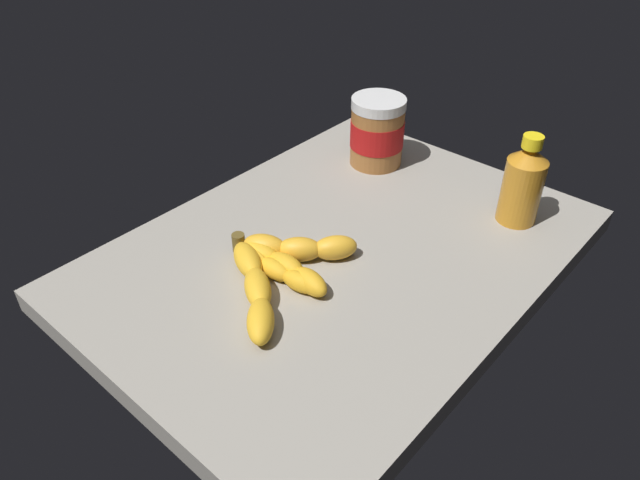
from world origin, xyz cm
name	(u,v)px	position (x,y,z in cm)	size (l,w,h in cm)	color
ground_plane	(340,257)	(0.00, 0.00, -1.91)	(77.36, 56.81, 3.81)	gray
banana_bunch	(278,268)	(11.46, -2.22, 1.75)	(26.43, 20.04, 3.77)	gold
peanut_butter_jar	(377,132)	(-25.44, -12.41, 6.42)	(10.05, 10.05, 13.01)	#9E602D
honey_bottle	(523,183)	(-25.38, 16.82, 6.94)	(6.45, 6.45, 15.33)	orange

